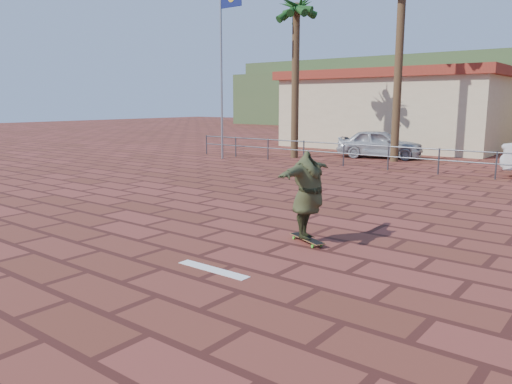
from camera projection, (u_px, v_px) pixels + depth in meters
ground at (229, 246)px, 9.51m from camera, size 120.00×120.00×0.00m
paint_stripe at (213, 270)px, 8.15m from camera, size 1.40×0.22×0.01m
guardrail at (439, 157)px, 18.69m from camera, size 24.06×0.06×1.00m
flagpole at (223, 60)px, 23.19m from camera, size 1.30×0.10×8.00m
palm_far_left at (296, 12)px, 23.30m from camera, size 2.40×2.40×8.25m
building_west at (395, 109)px, 29.79m from camera, size 12.60×7.60×4.50m
hill_back at (382, 92)px, 65.54m from camera, size 35.00×14.00×8.00m
longboard at (307, 239)px, 9.70m from camera, size 0.97×0.60×0.10m
skateboarder at (308, 195)px, 9.54m from camera, size 0.89×2.15×1.70m
car_silver at (380, 144)px, 24.31m from camera, size 4.32×2.57×1.38m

